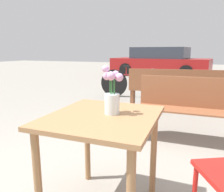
% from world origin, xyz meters
% --- Properties ---
extents(table_front, '(0.74, 0.81, 0.75)m').
position_xyz_m(table_front, '(0.00, 0.00, 0.63)').
color(table_front, '#9E7047').
rests_on(table_front, ground_plane).
extents(flower_vase, '(0.15, 0.15, 0.34)m').
position_xyz_m(flower_vase, '(0.05, 0.05, 0.87)').
color(flower_vase, silver).
rests_on(flower_vase, table_front).
extents(bench_near, '(1.90, 0.41, 0.85)m').
position_xyz_m(bench_near, '(0.78, 1.62, 0.47)').
color(bench_near, brown).
rests_on(bench_near, ground_plane).
extents(bench_middle, '(1.86, 0.65, 0.85)m').
position_xyz_m(bench_middle, '(0.21, 2.93, 0.47)').
color(bench_middle, brown).
rests_on(bench_middle, ground_plane).
extents(bicycle, '(1.74, 0.44, 0.82)m').
position_xyz_m(bicycle, '(-0.96, 3.95, 0.37)').
color(bicycle, black).
rests_on(bicycle, ground_plane).
extents(parked_car, '(4.70, 2.39, 1.35)m').
position_xyz_m(parked_car, '(-1.27, 9.39, 0.64)').
color(parked_car, maroon).
rests_on(parked_car, ground_plane).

